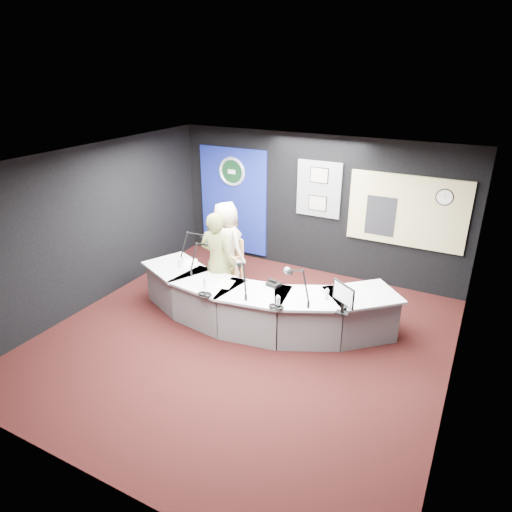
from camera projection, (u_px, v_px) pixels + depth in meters
The scene contains 33 objects.
ground at pixel (244, 340), 7.21m from camera, with size 6.00×6.00×0.00m, color black.
ceiling at pixel (241, 163), 6.11m from camera, with size 6.00×6.00×0.02m, color silver.
wall_back at pixel (316, 206), 9.10m from camera, with size 6.00×0.02×2.80m, color black.
wall_front at pixel (84, 373), 4.22m from camera, with size 6.00×0.02×2.80m, color black.
wall_left at pixel (93, 227), 7.94m from camera, with size 0.02×6.00×2.80m, color black.
wall_right at pixel (464, 306), 5.38m from camera, with size 0.02×6.00×2.80m, color black.
broadcast_desk at pixel (257, 303), 7.53m from camera, with size 4.50×1.90×0.75m, color #B3B6B7, non-canonical shape.
backdrop_panel at pixel (233, 201), 9.95m from camera, with size 1.60×0.05×2.30m, color navy.
agency_seal at pixel (232, 172), 9.66m from camera, with size 0.63×0.63×0.07m, color silver.
seal_center at pixel (232, 172), 9.66m from camera, with size 0.48×0.48×0.01m, color black.
pinboard at pixel (319, 189), 8.92m from camera, with size 0.90×0.04×1.10m, color slate.
framed_photo_upper at pixel (319, 175), 8.78m from camera, with size 0.34×0.02×0.27m, color gray.
framed_photo_lower at pixel (318, 203), 9.00m from camera, with size 0.34×0.02×0.27m, color gray.
booth_window_frame at pixel (407, 211), 8.27m from camera, with size 2.12×0.06×1.32m, color #CABE7E.
booth_glow at pixel (406, 211), 8.26m from camera, with size 2.00×0.02×1.20m, color #E1B88E.
equipment_rack at pixel (380, 216), 8.50m from camera, with size 0.55×0.02×0.75m, color black.
wall_clock at pixel (445, 197), 7.85m from camera, with size 0.28×0.28×0.01m, color white.
armchair_left at pixel (227, 263), 8.83m from camera, with size 0.52×0.52×0.92m, color tan, non-canonical shape.
armchair_right at pixel (218, 283), 7.96m from camera, with size 0.56×0.56×0.99m, color tan, non-canonical shape.
draped_jacket at pixel (226, 250), 9.00m from camera, with size 0.50×0.10×0.70m, color #6C655B.
person_man at pixel (226, 245), 8.68m from camera, with size 0.82×0.53×1.68m, color beige.
person_woman at pixel (218, 262), 7.80m from camera, with size 0.65×0.43×1.79m, color brown.
computer_monitor at pixel (344, 293), 6.37m from camera, with size 0.40×0.02×0.28m, color black.
desk_phone at pixel (274, 284), 7.29m from camera, with size 0.21×0.17×0.05m, color black.
headphones_near at pixel (276, 307), 6.63m from camera, with size 0.23×0.23×0.04m, color black.
headphones_far at pixel (205, 294), 6.99m from camera, with size 0.23×0.23×0.04m, color black.
paper_stack at pixel (191, 263), 8.12m from camera, with size 0.23×0.32×0.00m, color white.
notepad at pixel (225, 284), 7.34m from camera, with size 0.22×0.32×0.00m, color white.
boom_mic_a at pixel (194, 242), 8.22m from camera, with size 0.28×0.72×0.60m, color black, non-canonical shape.
boom_mic_b at pixel (202, 253), 7.75m from camera, with size 0.18×0.74×0.60m, color black, non-canonical shape.
boom_mic_c at pixel (242, 274), 7.01m from camera, with size 0.52×0.60×0.60m, color black, non-canonical shape.
boom_mic_d at pixel (298, 281), 6.78m from camera, with size 0.63×0.48×0.60m, color black, non-canonical shape.
water_bottles at pixel (250, 285), 7.12m from camera, with size 3.04×0.60×0.18m, color silver, non-canonical shape.
Camera 1 is at (3.01, -5.31, 4.06)m, focal length 32.00 mm.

